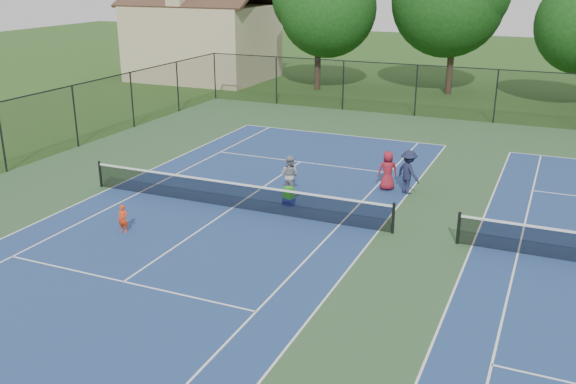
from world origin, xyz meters
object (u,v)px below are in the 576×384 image
at_px(bystander_c, 388,171).
at_px(ball_crate, 289,202).
at_px(bystander_b, 408,172).
at_px(clapboard_house, 203,39).
at_px(ball_hopper, 289,193).
at_px(tree_back_a, 319,3).
at_px(instructor, 290,175).
at_px(child_player, 123,219).

height_order(bystander_c, ball_crate, bystander_c).
xyz_separation_m(bystander_b, bystander_c, (-0.85, 0.12, -0.08)).
distance_m(clapboard_house, ball_hopper, 29.91).
height_order(tree_back_a, instructor, tree_back_a).
height_order(bystander_b, bystander_c, bystander_b).
bearing_deg(ball_crate, bystander_c, 48.21).
xyz_separation_m(tree_back_a, clapboard_house, (-10.00, 1.00, -2.95)).
bearing_deg(bystander_b, child_player, 80.67).
height_order(bystander_b, ball_crate, bystander_b).
bearing_deg(child_player, ball_crate, 37.24).
xyz_separation_m(instructor, ball_crate, (0.44, -1.12, -0.63)).
bearing_deg(bystander_b, clapboard_house, -8.38).
bearing_deg(bystander_b, ball_crate, 75.53).
bearing_deg(child_player, bystander_c, 36.95).
relative_size(clapboard_house, ball_crate, 28.88).
bearing_deg(bystander_b, bystander_c, 27.73).
distance_m(child_player, bystander_c, 10.29).
height_order(child_player, ball_hopper, child_player).
distance_m(clapboard_house, bystander_c, 29.32).
bearing_deg(clapboard_house, bystander_b, -44.23).
height_order(instructor, bystander_c, bystander_c).
relative_size(tree_back_a, bystander_c, 5.83).
bearing_deg(bystander_c, ball_hopper, 21.46).
relative_size(ball_crate, ball_hopper, 0.92).
xyz_separation_m(instructor, bystander_b, (4.13, 1.93, 0.08)).
xyz_separation_m(tree_back_a, bystander_c, (10.59, -19.75, -5.25)).
relative_size(tree_back_a, ball_hopper, 22.40).
xyz_separation_m(bystander_b, ball_crate, (-3.69, -3.06, -0.72)).
bearing_deg(bystander_b, ball_hopper, 75.53).
xyz_separation_m(child_player, ball_crate, (3.96, 4.54, -0.33)).
bearing_deg(ball_hopper, child_player, -131.09).
xyz_separation_m(clapboard_house, child_player, (13.79, -28.46, -2.62)).
xyz_separation_m(tree_back_a, bystander_b, (11.44, -19.87, -5.18)).
bearing_deg(instructor, ball_crate, 118.44).
bearing_deg(tree_back_a, instructor, -71.47).
height_order(clapboard_house, instructor, clapboard_house).
height_order(clapboard_house, bystander_b, clapboard_house).
height_order(child_player, ball_crate, child_player).
relative_size(bystander_b, bystander_c, 1.10).
bearing_deg(ball_crate, instructor, 111.52).
xyz_separation_m(child_player, instructor, (3.51, 5.66, 0.30)).
relative_size(child_player, bystander_b, 0.55).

